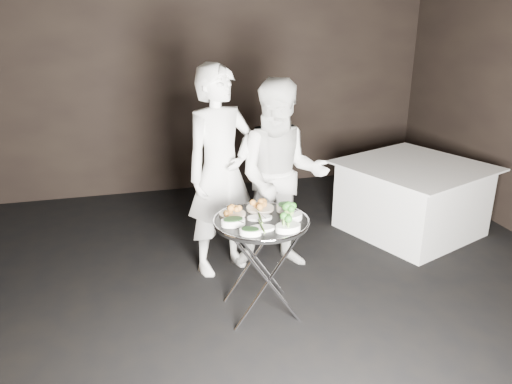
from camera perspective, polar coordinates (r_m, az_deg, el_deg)
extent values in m
cube|color=black|center=(3.72, 2.64, -17.56)|extent=(6.00, 7.00, 0.05)
cube|color=black|center=(6.43, -6.70, 13.38)|extent=(6.00, 0.05, 3.00)
cylinder|color=silver|center=(3.71, 1.39, -10.19)|extent=(0.52, 0.02, 0.77)
cylinder|color=silver|center=(3.71, 1.39, -10.19)|extent=(0.52, 0.02, 0.77)
cylinder|color=silver|center=(4.05, -0.18, -7.41)|extent=(0.52, 0.02, 0.77)
cylinder|color=silver|center=(4.05, -0.18, -7.41)|extent=(0.52, 0.02, 0.77)
cylinder|color=silver|center=(3.67, -2.75, -4.29)|extent=(0.02, 0.44, 0.02)
cylinder|color=silver|center=(3.78, 3.82, -3.58)|extent=(0.02, 0.44, 0.02)
cylinder|color=black|center=(3.70, 0.59, -3.45)|extent=(0.70, 0.70, 0.03)
torus|color=silver|center=(3.70, 0.59, -3.24)|extent=(0.72, 0.72, 0.02)
cylinder|color=beige|center=(3.78, -2.71, -2.54)|extent=(0.20, 0.20, 0.02)
cylinder|color=beige|center=(3.89, 0.47, -1.87)|extent=(0.21, 0.21, 0.02)
cylinder|color=white|center=(3.86, 3.33, -1.81)|extent=(0.13, 0.13, 0.05)
cylinder|color=silver|center=(3.78, -2.68, -1.93)|extent=(0.09, 0.16, 0.01)
cylinder|color=silver|center=(3.88, 0.49, -1.34)|extent=(0.10, 0.16, 0.01)
cylinder|color=silver|center=(3.85, 3.39, -1.51)|extent=(0.02, 0.18, 0.01)
cylinder|color=silver|center=(3.59, -2.60, -3.22)|extent=(0.13, 0.13, 0.01)
cylinder|color=silver|center=(3.69, 4.09, -2.52)|extent=(0.14, 0.12, 0.01)
cylinder|color=silver|center=(3.69, 0.55, -2.52)|extent=(0.04, 0.18, 0.01)
imported|color=silver|center=(4.33, -4.06, 2.29)|extent=(0.79, 0.67, 1.85)
imported|color=silver|center=(4.40, 2.92, 1.73)|extent=(0.96, 0.83, 1.72)
cube|color=white|center=(5.52, 17.35, -0.78)|extent=(1.16, 1.16, 0.72)
cube|color=white|center=(5.40, 17.75, 2.90)|extent=(1.30, 1.30, 0.02)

